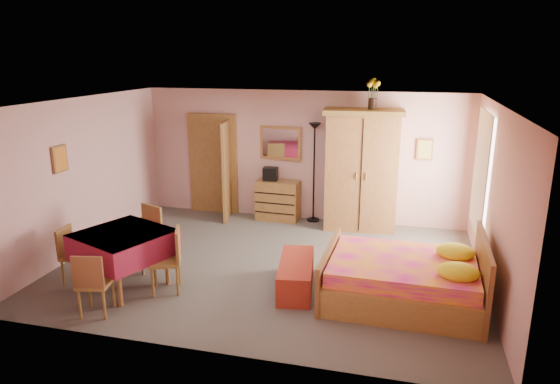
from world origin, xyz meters
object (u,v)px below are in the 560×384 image
(chair_south, at_px, (95,282))
(wardrobe, at_px, (361,170))
(dining_table, at_px, (125,260))
(floor_lamp, at_px, (314,173))
(bench, at_px, (296,275))
(bed, at_px, (403,267))
(chair_west, at_px, (77,255))
(sunflower_vase, at_px, (373,94))
(stereo, at_px, (270,174))
(chair_north, at_px, (143,239))
(chest_of_drawers, at_px, (278,200))
(chair_east, at_px, (165,261))
(wall_mirror, at_px, (280,143))

(chair_south, bearing_deg, wardrobe, 42.90)
(wardrobe, distance_m, dining_table, 4.63)
(dining_table, bearing_deg, floor_lamp, 60.15)
(bench, bearing_deg, bed, 0.28)
(chair_west, bearing_deg, chair_south, 42.07)
(sunflower_vase, bearing_deg, stereo, 178.13)
(dining_table, bearing_deg, stereo, 71.07)
(wardrobe, bearing_deg, chair_west, -142.23)
(bed, bearing_deg, chair_north, -179.73)
(bench, xyz_separation_m, dining_table, (-2.40, -0.56, 0.21))
(chest_of_drawers, bearing_deg, bench, -67.74)
(sunflower_vase, relative_size, chair_south, 0.64)
(bench, bearing_deg, wardrobe, 77.72)
(floor_lamp, distance_m, chair_south, 4.88)
(bench, height_order, dining_table, dining_table)
(bench, relative_size, chair_west, 1.49)
(floor_lamp, xyz_separation_m, chair_south, (-2.04, -4.40, -0.56))
(chair_east, bearing_deg, chair_west, 70.38)
(bed, bearing_deg, chair_west, -170.97)
(chair_east, bearing_deg, bed, -102.60)
(wall_mirror, height_order, stereo, wall_mirror)
(dining_table, relative_size, chair_south, 1.32)
(wall_mirror, xyz_separation_m, sunflower_vase, (1.81, -0.27, 1.03))
(floor_lamp, distance_m, bench, 3.18)
(chair_north, xyz_separation_m, chair_west, (-0.69, -0.70, -0.07))
(bed, relative_size, chair_west, 2.50)
(wardrobe, distance_m, chair_north, 4.21)
(stereo, height_order, sunflower_vase, sunflower_vase)
(wardrobe, height_order, chair_west, wardrobe)
(floor_lamp, bearing_deg, wardrobe, -11.71)
(chair_east, bearing_deg, wall_mirror, -33.37)
(bed, distance_m, chair_north, 3.96)
(chair_west, bearing_deg, dining_table, 87.36)
(bed, relative_size, bench, 1.68)
(wall_mirror, height_order, bed, wall_mirror)
(wardrobe, distance_m, chair_west, 5.19)
(stereo, distance_m, chair_north, 3.17)
(wall_mirror, height_order, chair_west, wall_mirror)
(bed, distance_m, chair_west, 4.69)
(bed, xyz_separation_m, chair_south, (-3.84, -1.35, -0.06))
(wall_mirror, bearing_deg, chair_east, -96.68)
(bench, xyz_separation_m, chair_west, (-3.17, -0.59, 0.21))
(chair_west, bearing_deg, chest_of_drawers, 143.72)
(chest_of_drawers, relative_size, dining_table, 0.75)
(dining_table, height_order, chair_west, chair_west)
(wardrobe, height_order, chair_north, wardrobe)
(floor_lamp, bearing_deg, chair_west, -127.91)
(floor_lamp, relative_size, chair_west, 2.36)
(stereo, xyz_separation_m, sunflower_vase, (1.96, -0.06, 1.63))
(wall_mirror, distance_m, chair_west, 4.47)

